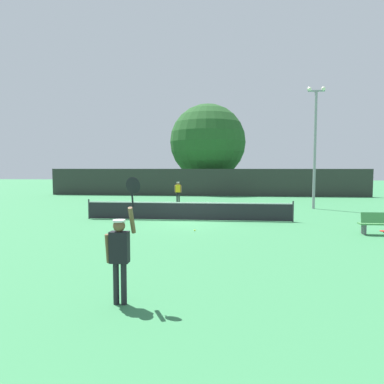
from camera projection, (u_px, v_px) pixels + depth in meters
The scene contains 12 objects.
ground_plane at pixel (188, 220), 18.08m from camera, with size 120.00×120.00×0.00m, color #387F4C.
tennis_net at pixel (188, 211), 18.05m from camera, with size 10.93×0.08×1.07m.
perimeter_fence at pixel (206, 182), 33.73m from camera, with size 31.60×0.12×2.66m, color #2D332D.
player_serving at pixel (120, 248), 6.89m from camera, with size 0.67×0.40×2.59m.
player_receiving at pixel (178, 190), 27.29m from camera, with size 0.57×0.24×1.64m.
tennis_ball at pixel (195, 230), 14.98m from camera, with size 0.07×0.07×0.07m, color #CCE033.
spare_racket at pixel (384, 231), 14.86m from camera, with size 0.28×0.52×0.04m.
courtside_bench at pixel (382, 223), 14.07m from camera, with size 1.80×0.44×0.95m.
light_pole at pixel (315, 140), 22.84m from camera, with size 1.18×0.28×8.12m.
large_tree at pixel (208, 142), 37.80m from camera, with size 8.32×8.32×9.76m.
parked_car_near at pixel (150, 184), 42.57m from camera, with size 2.23×4.34×1.69m.
parked_car_mid at pixel (181, 184), 41.01m from camera, with size 2.47×4.42×1.69m.
Camera 1 is at (1.97, -17.82, 2.77)m, focal length 31.98 mm.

